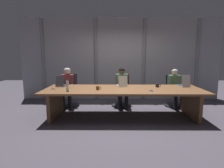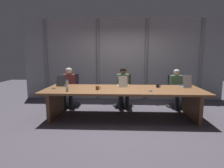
{
  "view_description": "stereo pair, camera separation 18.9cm",
  "coord_description": "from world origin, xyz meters",
  "px_view_note": "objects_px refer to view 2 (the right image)",
  "views": [
    {
      "loc": [
        -0.25,
        -4.74,
        1.6
      ],
      "look_at": [
        -0.29,
        0.13,
        0.84
      ],
      "focal_mm": 30.5,
      "sensor_mm": 36.0,
      "label": 1
    },
    {
      "loc": [
        -0.06,
        -4.74,
        1.6
      ],
      "look_at": [
        -0.29,
        0.13,
        0.84
      ],
      "focal_mm": 30.5,
      "sensor_mm": 36.0,
      "label": 2
    }
  ],
  "objects_px": {
    "laptop_left_mid": "(122,84)",
    "conference_mic_middle": "(54,88)",
    "coffee_mug_near": "(97,88)",
    "person_left_mid": "(123,85)",
    "office_chair_left_mid": "(123,94)",
    "water_bottle_primary": "(67,86)",
    "coffee_mug_far": "(158,86)",
    "conference_mic_left_side": "(151,91)",
    "office_chair_center": "(176,95)",
    "office_chair_left_end": "(71,94)",
    "person_left_end": "(69,85)",
    "laptop_left_end": "(62,84)",
    "laptop_center": "(185,85)",
    "person_center": "(177,86)"
  },
  "relations": [
    {
      "from": "conference_mic_left_side",
      "to": "person_center",
      "type": "bearing_deg",
      "value": 52.29
    },
    {
      "from": "laptop_center",
      "to": "coffee_mug_far",
      "type": "xyz_separation_m",
      "value": [
        -0.72,
        -0.09,
        -0.02
      ]
    },
    {
      "from": "coffee_mug_near",
      "to": "conference_mic_left_side",
      "type": "distance_m",
      "value": 1.28
    },
    {
      "from": "office_chair_left_end",
      "to": "office_chair_center",
      "type": "height_order",
      "value": "office_chair_left_end"
    },
    {
      "from": "coffee_mug_far",
      "to": "office_chair_center",
      "type": "bearing_deg",
      "value": 49.64
    },
    {
      "from": "laptop_left_end",
      "to": "conference_mic_left_side",
      "type": "xyz_separation_m",
      "value": [
        2.31,
        -0.72,
        -0.04
      ]
    },
    {
      "from": "person_left_mid",
      "to": "water_bottle_primary",
      "type": "height_order",
      "value": "person_left_mid"
    },
    {
      "from": "laptop_left_end",
      "to": "laptop_center",
      "type": "bearing_deg",
      "value": -90.32
    },
    {
      "from": "coffee_mug_near",
      "to": "conference_mic_left_side",
      "type": "relative_size",
      "value": 1.15
    },
    {
      "from": "person_center",
      "to": "conference_mic_left_side",
      "type": "xyz_separation_m",
      "value": [
        -0.99,
        -1.28,
        0.1
      ]
    },
    {
      "from": "coffee_mug_near",
      "to": "laptop_left_mid",
      "type": "bearing_deg",
      "value": 40.78
    },
    {
      "from": "office_chair_left_end",
      "to": "office_chair_left_mid",
      "type": "bearing_deg",
      "value": 86.78
    },
    {
      "from": "person_left_mid",
      "to": "conference_mic_middle",
      "type": "distance_m",
      "value": 2.05
    },
    {
      "from": "person_left_mid",
      "to": "conference_mic_middle",
      "type": "height_order",
      "value": "person_left_mid"
    },
    {
      "from": "laptop_left_mid",
      "to": "conference_mic_left_side",
      "type": "xyz_separation_m",
      "value": [
        0.66,
        -0.7,
        -0.04
      ]
    },
    {
      "from": "person_center",
      "to": "conference_mic_left_side",
      "type": "height_order",
      "value": "person_center"
    },
    {
      "from": "office_chair_left_mid",
      "to": "conference_mic_middle",
      "type": "height_order",
      "value": "office_chair_left_mid"
    },
    {
      "from": "laptop_left_mid",
      "to": "office_chair_left_end",
      "type": "xyz_separation_m",
      "value": [
        -1.61,
        0.75,
        -0.43
      ]
    },
    {
      "from": "coffee_mug_far",
      "to": "conference_mic_middle",
      "type": "xyz_separation_m",
      "value": [
        -2.67,
        -0.35,
        -0.03
      ]
    },
    {
      "from": "office_chair_center",
      "to": "office_chair_left_end",
      "type": "bearing_deg",
      "value": -92.04
    },
    {
      "from": "water_bottle_primary",
      "to": "coffee_mug_far",
      "type": "height_order",
      "value": "water_bottle_primary"
    },
    {
      "from": "laptop_left_end",
      "to": "coffee_mug_far",
      "type": "distance_m",
      "value": 2.6
    },
    {
      "from": "person_left_end",
      "to": "conference_mic_left_side",
      "type": "height_order",
      "value": "person_left_end"
    },
    {
      "from": "office_chair_left_mid",
      "to": "water_bottle_primary",
      "type": "distance_m",
      "value": 2.05
    },
    {
      "from": "coffee_mug_near",
      "to": "office_chair_left_mid",
      "type": "bearing_deg",
      "value": 63.29
    },
    {
      "from": "office_chair_left_mid",
      "to": "person_left_mid",
      "type": "relative_size",
      "value": 0.82
    },
    {
      "from": "laptop_left_end",
      "to": "person_left_mid",
      "type": "distance_m",
      "value": 1.78
    },
    {
      "from": "office_chair_left_end",
      "to": "conference_mic_middle",
      "type": "relative_size",
      "value": 8.95
    },
    {
      "from": "person_center",
      "to": "office_chair_left_end",
      "type": "bearing_deg",
      "value": -98.78
    },
    {
      "from": "laptop_center",
      "to": "conference_mic_left_side",
      "type": "distance_m",
      "value": 1.21
    },
    {
      "from": "water_bottle_primary",
      "to": "coffee_mug_near",
      "type": "height_order",
      "value": "water_bottle_primary"
    },
    {
      "from": "coffee_mug_near",
      "to": "conference_mic_middle",
      "type": "relative_size",
      "value": 1.15
    },
    {
      "from": "office_chair_left_end",
      "to": "conference_mic_left_side",
      "type": "distance_m",
      "value": 2.71
    },
    {
      "from": "laptop_center",
      "to": "water_bottle_primary",
      "type": "relative_size",
      "value": 1.67
    },
    {
      "from": "coffee_mug_near",
      "to": "conference_mic_middle",
      "type": "distance_m",
      "value": 1.12
    },
    {
      "from": "laptop_left_end",
      "to": "person_center",
      "type": "xyz_separation_m",
      "value": [
        3.3,
        0.56,
        -0.14
      ]
    },
    {
      "from": "laptop_left_mid",
      "to": "water_bottle_primary",
      "type": "bearing_deg",
      "value": 110.61
    },
    {
      "from": "laptop_left_end",
      "to": "coffee_mug_far",
      "type": "relative_size",
      "value": 3.16
    },
    {
      "from": "person_center",
      "to": "person_left_mid",
      "type": "bearing_deg",
      "value": -95.95
    },
    {
      "from": "laptop_left_mid",
      "to": "conference_mic_middle",
      "type": "relative_size",
      "value": 3.75
    },
    {
      "from": "laptop_left_mid",
      "to": "coffee_mug_far",
      "type": "height_order",
      "value": "laptop_left_mid"
    },
    {
      "from": "person_left_mid",
      "to": "person_center",
      "type": "bearing_deg",
      "value": 86.11
    },
    {
      "from": "person_center",
      "to": "coffee_mug_near",
      "type": "height_order",
      "value": "person_center"
    },
    {
      "from": "office_chair_left_mid",
      "to": "office_chair_center",
      "type": "distance_m",
      "value": 1.65
    },
    {
      "from": "person_left_end",
      "to": "water_bottle_primary",
      "type": "relative_size",
      "value": 4.53
    },
    {
      "from": "person_left_mid",
      "to": "water_bottle_primary",
      "type": "xyz_separation_m",
      "value": [
        -1.34,
        -1.3,
        0.19
      ]
    },
    {
      "from": "laptop_left_mid",
      "to": "office_chair_left_end",
      "type": "relative_size",
      "value": 0.42
    },
    {
      "from": "laptop_left_mid",
      "to": "office_chair_left_mid",
      "type": "relative_size",
      "value": 0.42
    },
    {
      "from": "coffee_mug_near",
      "to": "person_center",
      "type": "bearing_deg",
      "value": 26.19
    },
    {
      "from": "coffee_mug_near",
      "to": "person_left_mid",
      "type": "bearing_deg",
      "value": 59.94
    }
  ]
}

